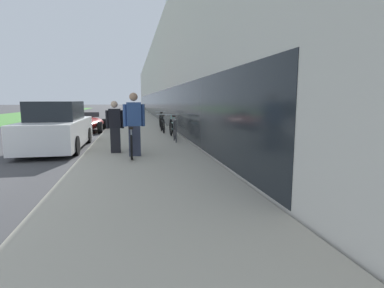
{
  "coord_description": "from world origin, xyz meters",
  "views": [
    {
      "loc": [
        4.5,
        -6.12,
        1.68
      ],
      "look_at": [
        8.02,
        11.53,
        -0.98
      ],
      "focal_mm": 28.0,
      "sensor_mm": 36.0,
      "label": 1
    }
  ],
  "objects_px": {
    "tandem_bicycle": "(132,141)",
    "person_rider": "(134,124)",
    "cruiser_bike_farthest": "(161,121)",
    "vintage_roadster_curbside": "(87,123)",
    "cruiser_bike_middle": "(163,125)",
    "person_bystander": "(115,127)",
    "cruiser_bike_nearest": "(173,128)",
    "parked_sedan_curbside": "(57,128)",
    "bike_rack_hoop": "(175,128)"
  },
  "relations": [
    {
      "from": "person_bystander",
      "to": "bike_rack_hoop",
      "type": "xyz_separation_m",
      "value": [
        2.08,
        2.03,
        -0.26
      ]
    },
    {
      "from": "person_bystander",
      "to": "vintage_roadster_curbside",
      "type": "height_order",
      "value": "person_bystander"
    },
    {
      "from": "vintage_roadster_curbside",
      "to": "parked_sedan_curbside",
      "type": "bearing_deg",
      "value": -91.26
    },
    {
      "from": "person_rider",
      "to": "parked_sedan_curbside",
      "type": "bearing_deg",
      "value": 137.25
    },
    {
      "from": "person_bystander",
      "to": "parked_sedan_curbside",
      "type": "xyz_separation_m",
      "value": [
        -2.01,
        1.75,
        -0.15
      ]
    },
    {
      "from": "cruiser_bike_farthest",
      "to": "parked_sedan_curbside",
      "type": "xyz_separation_m",
      "value": [
        -4.09,
        -5.77,
        0.23
      ]
    },
    {
      "from": "cruiser_bike_farthest",
      "to": "vintage_roadster_curbside",
      "type": "distance_m",
      "value": 3.97
    },
    {
      "from": "bike_rack_hoop",
      "to": "cruiser_bike_middle",
      "type": "distance_m",
      "value": 3.43
    },
    {
      "from": "person_rider",
      "to": "parked_sedan_curbside",
      "type": "height_order",
      "value": "person_rider"
    },
    {
      "from": "tandem_bicycle",
      "to": "bike_rack_hoop",
      "type": "bearing_deg",
      "value": 55.25
    },
    {
      "from": "cruiser_bike_nearest",
      "to": "cruiser_bike_farthest",
      "type": "xyz_separation_m",
      "value": [
        -0.08,
        4.23,
        -0.01
      ]
    },
    {
      "from": "bike_rack_hoop",
      "to": "parked_sedan_curbside",
      "type": "distance_m",
      "value": 4.11
    },
    {
      "from": "cruiser_bike_nearest",
      "to": "cruiser_bike_farthest",
      "type": "bearing_deg",
      "value": 91.12
    },
    {
      "from": "vintage_roadster_curbside",
      "to": "bike_rack_hoop",
      "type": "bearing_deg",
      "value": -55.02
    },
    {
      "from": "cruiser_bike_middle",
      "to": "vintage_roadster_curbside",
      "type": "height_order",
      "value": "vintage_roadster_curbside"
    },
    {
      "from": "cruiser_bike_middle",
      "to": "vintage_roadster_curbside",
      "type": "xyz_separation_m",
      "value": [
        -3.83,
        2.25,
        -0.04
      ]
    },
    {
      "from": "bike_rack_hoop",
      "to": "cruiser_bike_farthest",
      "type": "bearing_deg",
      "value": 90.04
    },
    {
      "from": "cruiser_bike_middle",
      "to": "cruiser_bike_nearest",
      "type": "bearing_deg",
      "value": -84.36
    },
    {
      "from": "tandem_bicycle",
      "to": "cruiser_bike_middle",
      "type": "distance_m",
      "value": 5.94
    },
    {
      "from": "tandem_bicycle",
      "to": "person_rider",
      "type": "bearing_deg",
      "value": -74.83
    },
    {
      "from": "cruiser_bike_farthest",
      "to": "parked_sedan_curbside",
      "type": "distance_m",
      "value": 7.08
    },
    {
      "from": "parked_sedan_curbside",
      "to": "cruiser_bike_middle",
      "type": "bearing_deg",
      "value": 43.05
    },
    {
      "from": "tandem_bicycle",
      "to": "person_rider",
      "type": "xyz_separation_m",
      "value": [
        0.09,
        -0.33,
        0.53
      ]
    },
    {
      "from": "cruiser_bike_nearest",
      "to": "parked_sedan_curbside",
      "type": "xyz_separation_m",
      "value": [
        -4.18,
        -1.53,
        0.23
      ]
    },
    {
      "from": "person_rider",
      "to": "vintage_roadster_curbside",
      "type": "distance_m",
      "value": 8.69
    },
    {
      "from": "bike_rack_hoop",
      "to": "vintage_roadster_curbside",
      "type": "bearing_deg",
      "value": 124.98
    },
    {
      "from": "person_rider",
      "to": "person_bystander",
      "type": "height_order",
      "value": "person_rider"
    },
    {
      "from": "cruiser_bike_middle",
      "to": "vintage_roadster_curbside",
      "type": "distance_m",
      "value": 4.44
    },
    {
      "from": "person_rider",
      "to": "cruiser_bike_middle",
      "type": "relative_size",
      "value": 1.04
    },
    {
      "from": "tandem_bicycle",
      "to": "parked_sedan_curbside",
      "type": "height_order",
      "value": "parked_sedan_curbside"
    },
    {
      "from": "person_rider",
      "to": "vintage_roadster_curbside",
      "type": "relative_size",
      "value": 0.42
    },
    {
      "from": "person_rider",
      "to": "cruiser_bike_nearest",
      "type": "height_order",
      "value": "person_rider"
    },
    {
      "from": "cruiser_bike_middle",
      "to": "vintage_roadster_curbside",
      "type": "bearing_deg",
      "value": 149.61
    },
    {
      "from": "cruiser_bike_farthest",
      "to": "parked_sedan_curbside",
      "type": "relative_size",
      "value": 0.39
    },
    {
      "from": "cruiser_bike_middle",
      "to": "tandem_bicycle",
      "type": "bearing_deg",
      "value": -104.44
    },
    {
      "from": "person_bystander",
      "to": "person_rider",
      "type": "bearing_deg",
      "value": -48.41
    },
    {
      "from": "cruiser_bike_middle",
      "to": "parked_sedan_curbside",
      "type": "relative_size",
      "value": 0.37
    },
    {
      "from": "tandem_bicycle",
      "to": "person_rider",
      "type": "distance_m",
      "value": 0.63
    },
    {
      "from": "vintage_roadster_curbside",
      "to": "cruiser_bike_farthest",
      "type": "bearing_deg",
      "value": -2.61
    },
    {
      "from": "tandem_bicycle",
      "to": "person_rider",
      "type": "relative_size",
      "value": 1.45
    },
    {
      "from": "tandem_bicycle",
      "to": "cruiser_bike_nearest",
      "type": "xyz_separation_m",
      "value": [
        1.69,
        3.58,
        0.04
      ]
    },
    {
      "from": "person_bystander",
      "to": "cruiser_bike_farthest",
      "type": "relative_size",
      "value": 0.86
    },
    {
      "from": "person_bystander",
      "to": "cruiser_bike_nearest",
      "type": "relative_size",
      "value": 0.82
    },
    {
      "from": "cruiser_bike_farthest",
      "to": "vintage_roadster_curbside",
      "type": "height_order",
      "value": "cruiser_bike_farthest"
    },
    {
      "from": "tandem_bicycle",
      "to": "vintage_roadster_curbside",
      "type": "distance_m",
      "value": 8.34
    },
    {
      "from": "tandem_bicycle",
      "to": "cruiser_bike_farthest",
      "type": "bearing_deg",
      "value": 78.35
    },
    {
      "from": "person_rider",
      "to": "bike_rack_hoop",
      "type": "relative_size",
      "value": 2.09
    },
    {
      "from": "person_rider",
      "to": "bike_rack_hoop",
      "type": "bearing_deg",
      "value": 60.12
    },
    {
      "from": "cruiser_bike_middle",
      "to": "parked_sedan_curbside",
      "type": "bearing_deg",
      "value": -136.95
    },
    {
      "from": "cruiser_bike_farthest",
      "to": "vintage_roadster_curbside",
      "type": "relative_size",
      "value": 0.43
    }
  ]
}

